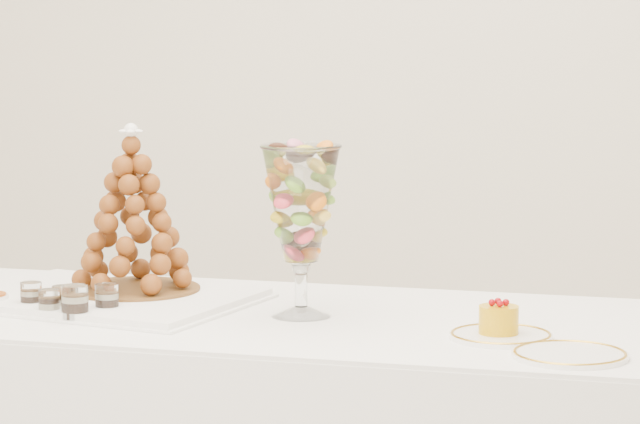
% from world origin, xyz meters
% --- Properties ---
extents(lace_tray, '(0.68, 0.56, 0.02)m').
position_xyz_m(lace_tray, '(-0.40, 0.15, 0.76)').
color(lace_tray, white).
rests_on(lace_tray, buffet_table).
extents(macaron_vase, '(0.17, 0.17, 0.37)m').
position_xyz_m(macaron_vase, '(0.07, 0.12, 0.99)').
color(macaron_vase, white).
rests_on(macaron_vase, buffet_table).
extents(cake_plate, '(0.21, 0.21, 0.01)m').
position_xyz_m(cake_plate, '(0.53, 0.01, 0.76)').
color(cake_plate, white).
rests_on(cake_plate, buffet_table).
extents(spare_plate, '(0.22, 0.22, 0.01)m').
position_xyz_m(spare_plate, '(0.68, -0.12, 0.76)').
color(spare_plate, white).
rests_on(spare_plate, buffet_table).
extents(verrine_a, '(0.06, 0.06, 0.06)m').
position_xyz_m(verrine_a, '(-0.52, 0.01, 0.78)').
color(verrine_a, white).
rests_on(verrine_a, buffet_table).
extents(verrine_b, '(0.05, 0.05, 0.06)m').
position_xyz_m(verrine_b, '(-0.44, 0.00, 0.78)').
color(verrine_b, white).
rests_on(verrine_b, buffet_table).
extents(verrine_c, '(0.06, 0.06, 0.07)m').
position_xyz_m(verrine_c, '(-0.34, 0.01, 0.79)').
color(verrine_c, white).
rests_on(verrine_c, buffet_table).
extents(verrine_d, '(0.05, 0.05, 0.06)m').
position_xyz_m(verrine_d, '(-0.44, -0.05, 0.78)').
color(verrine_d, white).
rests_on(verrine_d, buffet_table).
extents(verrine_e, '(0.07, 0.07, 0.08)m').
position_xyz_m(verrine_e, '(-0.38, -0.07, 0.79)').
color(verrine_e, white).
rests_on(verrine_e, buffet_table).
extents(croquembouche, '(0.31, 0.31, 0.38)m').
position_xyz_m(croquembouche, '(-0.36, 0.21, 0.96)').
color(croquembouche, brown).
rests_on(croquembouche, lace_tray).
extents(mousse_cake, '(0.08, 0.08, 0.07)m').
position_xyz_m(mousse_cake, '(0.52, 0.01, 0.79)').
color(mousse_cake, '#D79D0A').
rests_on(mousse_cake, cake_plate).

